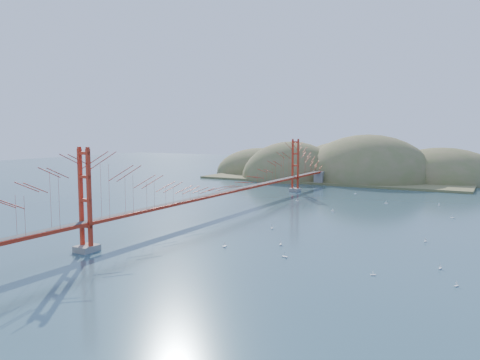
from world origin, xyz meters
The scene contains 17 objects.
ground centered at (0.00, 0.00, 0.00)m, with size 320.00×320.00×0.00m, color #2D4D5A.
bridge centered at (0.00, 0.18, 7.01)m, with size 2.20×94.40×12.00m.
far_headlands centered at (2.21, 68.52, 0.00)m, with size 84.00×58.00×25.00m.
sailboat_5 centered at (35.25, -17.86, 0.14)m, with size 0.50×0.56×0.63m.
sailboat_10 centered at (17.68, -16.68, 0.15)m, with size 0.55×0.62×0.70m.
sailboat_13 centered at (30.04, -23.09, 0.14)m, with size 0.52×0.52×0.58m.
sailboat_6 centered at (12.78, -8.78, 0.14)m, with size 0.55×0.56×0.63m.
sailboat_1 centered at (33.79, 11.78, 0.16)m, with size 0.67×0.67×0.73m.
sailboat_0 centered at (12.36, -20.66, 0.15)m, with size 0.50×0.60×0.70m.
sailboat_16 centered at (15.73, 8.61, 0.15)m, with size 0.61×0.59×0.68m.
sailboat_2 centered at (20.29, -21.38, 0.15)m, with size 0.61×0.51×0.70m.
sailboat_12 centered at (12.89, 32.45, 0.13)m, with size 0.50×0.44×0.56m.
sailboat_15 centered at (30.45, 24.19, 0.14)m, with size 0.43×0.50×0.57m.
sailboat_3 centered at (6.00, 16.57, 0.14)m, with size 0.52×0.45×0.60m.
sailboat_7 centered at (21.62, 21.82, 0.16)m, with size 0.63×0.51×0.74m.
sailboat_extra_0 centered at (32.36, -6.59, 0.15)m, with size 0.46×0.56×0.65m.
sailboat_extra_1 centered at (37.09, -22.73, 0.13)m, with size 0.51×0.51×0.56m.
Camera 1 is at (40.00, -66.16, 13.42)m, focal length 35.00 mm.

